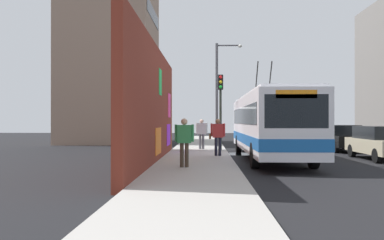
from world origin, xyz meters
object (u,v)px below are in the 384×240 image
traffic_light (221,99)px  street_lamp (220,87)px  pedestrian_near_wall (184,138)px  pedestrian_at_curb (218,134)px  pedestrian_midblock (202,131)px  parked_car_black (340,137)px  parked_car_champagne (381,142)px  city_bus (268,123)px

traffic_light → street_lamp: 4.44m
pedestrian_near_wall → street_lamp: bearing=-7.8°
pedestrian_near_wall → street_lamp: size_ratio=0.25×
traffic_light → street_lamp: size_ratio=0.62×
pedestrian_near_wall → pedestrian_at_curb: bearing=-15.8°
pedestrian_near_wall → pedestrian_midblock: (9.30, -0.52, 0.01)m
traffic_light → pedestrian_midblock: bearing=44.7°
pedestrian_midblock → pedestrian_at_curb: 4.62m
parked_car_black → pedestrian_near_wall: size_ratio=2.70×
parked_car_black → parked_car_champagne: bearing=180.0°
pedestrian_at_curb → street_lamp: street_lamp is taller
city_bus → street_lamp: (7.79, 2.06, 2.40)m
street_lamp → pedestrian_near_wall: bearing=172.2°
pedestrian_at_curb → traffic_light: (3.44, -0.27, 1.84)m
city_bus → pedestrian_at_curb: 2.47m
pedestrian_midblock → pedestrian_at_curb: pedestrian_midblock is taller
pedestrian_midblock → city_bus: bearing=-144.8°
pedestrian_near_wall → pedestrian_midblock: bearing=-3.2°
pedestrian_near_wall → pedestrian_at_curb: pedestrian_at_curb is taller
city_bus → pedestrian_near_wall: city_bus is taller
pedestrian_midblock → pedestrian_at_curb: size_ratio=1.00×
parked_car_black → street_lamp: (2.37, 7.26, 3.28)m
city_bus → street_lamp: size_ratio=1.69×
parked_car_black → traffic_light: traffic_light is taller
parked_car_black → traffic_light: 7.92m
pedestrian_midblock → street_lamp: street_lamp is taller
parked_car_champagne → pedestrian_near_wall: pedestrian_near_wall is taller
pedestrian_at_curb → city_bus: bearing=-91.0°
city_bus → pedestrian_at_curb: city_bus is taller
pedestrian_midblock → pedestrian_at_curb: bearing=-169.7°
pedestrian_near_wall → street_lamp: 12.96m
pedestrian_at_curb → street_lamp: size_ratio=0.26×
parked_car_black → pedestrian_near_wall: (-10.14, 8.96, 0.36)m
traffic_light → parked_car_champagne: bearing=-116.6°
pedestrian_near_wall → traffic_light: traffic_light is taller
parked_car_champagne → street_lamp: size_ratio=0.64×
city_bus → pedestrian_midblock: bearing=35.2°
city_bus → parked_car_champagne: (-0.19, -5.20, -0.88)m
pedestrian_midblock → street_lamp: bearing=-20.3°
city_bus → parked_car_black: size_ratio=2.47×
city_bus → street_lamp: street_lamp is taller
parked_car_champagne → pedestrian_near_wall: bearing=116.8°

